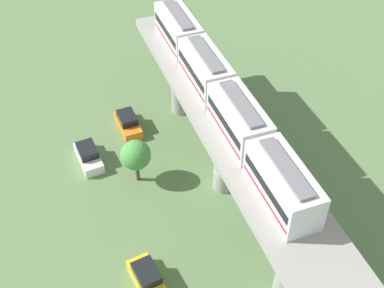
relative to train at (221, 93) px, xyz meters
The scene contains 7 objects.
ground_plane 9.68m from the train, 90.00° to the right, with size 120.00×120.00×0.00m, color #5B7A4C.
viaduct 3.62m from the train, 90.00° to the right, with size 5.20×35.80×8.03m.
train is the anchor object (origin of this frame).
parked_car_yellow 15.50m from the train, 137.02° to the right, with size 2.34×4.40×1.76m.
parked_car_orange 14.12m from the train, 123.06° to the left, with size 1.99×4.28×1.76m.
parked_car_white 15.13m from the train, 151.09° to the left, with size 2.15×4.34×1.76m.
tree_mid_lot 9.75m from the train, 163.53° to the left, with size 2.72×2.72×4.50m.
Camera 1 is at (-13.30, -27.60, 34.04)m, focal length 46.89 mm.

